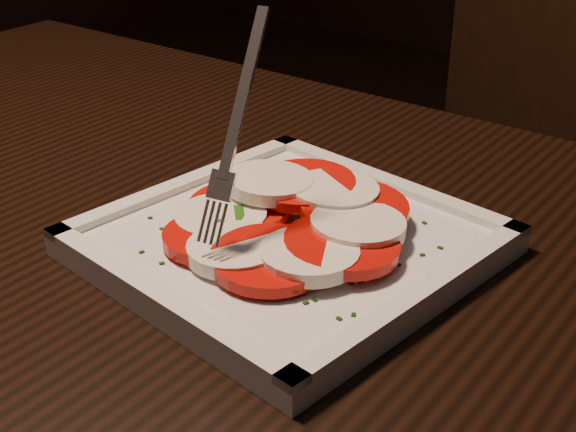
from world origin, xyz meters
The scene contains 5 objects.
table centered at (0.13, 0.09, 0.65)m, with size 1.24×0.85×0.75m.
chair centered at (0.09, 0.73, 0.53)m, with size 0.56×0.56×0.93m.
plate centered at (0.21, 0.16, 0.76)m, with size 0.24×0.24×0.01m, color silver.
caprese_salad centered at (0.21, 0.16, 0.78)m, with size 0.20×0.19×0.03m.
fork centered at (0.19, 0.14, 0.86)m, with size 0.03×0.08×0.13m, color white, non-canonical shape.
Camera 1 is at (0.52, -0.22, 1.04)m, focal length 50.00 mm.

